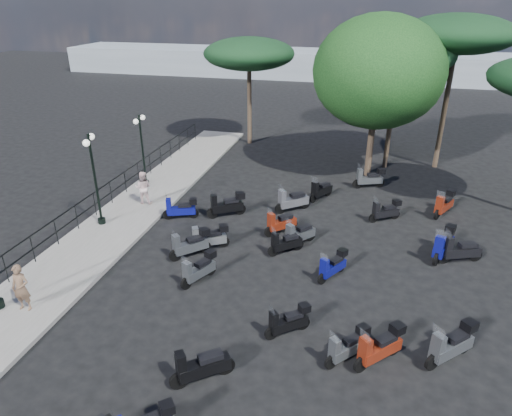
% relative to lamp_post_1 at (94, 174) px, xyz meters
% --- Properties ---
extents(ground, '(120.00, 120.00, 0.00)m').
position_rel_lamp_post_1_xyz_m(ground, '(7.12, -2.83, -2.44)').
color(ground, black).
rests_on(ground, ground).
extents(sidewalk, '(3.00, 30.00, 0.15)m').
position_rel_lamp_post_1_xyz_m(sidewalk, '(0.62, 0.17, -2.36)').
color(sidewalk, slate).
rests_on(sidewalk, ground).
extents(railing, '(0.04, 26.04, 1.10)m').
position_rel_lamp_post_1_xyz_m(railing, '(-0.68, -0.03, -1.54)').
color(railing, black).
rests_on(railing, sidewalk).
extents(lamp_post_1, '(0.60, 1.13, 4.01)m').
position_rel_lamp_post_1_xyz_m(lamp_post_1, '(0.00, 0.00, 0.00)').
color(lamp_post_1, black).
rests_on(lamp_post_1, sidewalk).
extents(lamp_post_2, '(0.32, 1.08, 3.68)m').
position_rel_lamp_post_1_xyz_m(lamp_post_2, '(-0.19, 4.59, -0.19)').
color(lamp_post_2, black).
rests_on(lamp_post_2, sidewalk).
extents(woman, '(0.61, 0.44, 1.58)m').
position_rel_lamp_post_1_xyz_m(woman, '(0.91, -5.92, -1.50)').
color(woman, brown).
rests_on(woman, sidewalk).
extents(pedestrian_far, '(0.88, 0.75, 1.59)m').
position_rel_lamp_post_1_xyz_m(pedestrian_far, '(0.82, 2.41, -1.50)').
color(pedestrian_far, beige).
rests_on(pedestrian_far, sidewalk).
extents(scooter_2, '(0.91, 1.51, 1.30)m').
position_rel_lamp_post_1_xyz_m(scooter_2, '(5.62, -2.92, -1.95)').
color(scooter_2, black).
rests_on(scooter_2, ground).
extents(scooter_3, '(1.32, 1.36, 1.37)m').
position_rel_lamp_post_1_xyz_m(scooter_3, '(4.70, -1.41, -1.92)').
color(scooter_3, black).
rests_on(scooter_3, ground).
extents(scooter_4, '(1.54, 0.79, 1.28)m').
position_rel_lamp_post_1_xyz_m(scooter_4, '(3.06, 1.55, -1.96)').
color(scooter_4, black).
rests_on(scooter_4, ground).
extents(scooter_5, '(1.62, 1.16, 1.46)m').
position_rel_lamp_post_1_xyz_m(scooter_5, '(4.98, 2.30, -1.89)').
color(scooter_5, black).
rests_on(scooter_5, ground).
extents(scooter_8, '(1.47, 1.18, 1.41)m').
position_rel_lamp_post_1_xyz_m(scooter_8, '(7.31, -7.23, -1.95)').
color(scooter_8, black).
rests_on(scooter_8, ground).
extents(scooter_9, '(1.48, 1.00, 1.31)m').
position_rel_lamp_post_1_xyz_m(scooter_9, '(5.21, -0.69, -1.94)').
color(scooter_9, black).
rests_on(scooter_9, ground).
extents(scooter_10, '(1.20, 1.31, 1.33)m').
position_rel_lamp_post_1_xyz_m(scooter_10, '(7.67, 1.30, -1.98)').
color(scooter_10, black).
rests_on(scooter_10, ground).
extents(scooter_11, '(1.48, 1.30, 1.48)m').
position_rel_lamp_post_1_xyz_m(scooter_11, '(7.75, 3.56, -1.93)').
color(scooter_11, black).
rests_on(scooter_11, ground).
extents(scooter_14, '(1.25, 1.07, 1.20)m').
position_rel_lamp_post_1_xyz_m(scooter_14, '(9.16, -4.86, -1.99)').
color(scooter_14, black).
rests_on(scooter_14, ground).
extents(scooter_15, '(1.26, 1.09, 1.25)m').
position_rel_lamp_post_1_xyz_m(scooter_15, '(8.17, -0.27, -2.00)').
color(scooter_15, black).
rests_on(scooter_15, ground).
extents(scooter_16, '(1.15, 1.39, 1.35)m').
position_rel_lamp_post_1_xyz_m(scooter_16, '(8.59, 0.50, -1.97)').
color(scooter_16, black).
rests_on(scooter_16, ground).
extents(scooter_17, '(0.98, 1.49, 1.33)m').
position_rel_lamp_post_1_xyz_m(scooter_17, '(8.87, 5.27, -1.98)').
color(scooter_17, black).
rests_on(scooter_17, ground).
extents(scooter_19, '(1.15, 1.23, 1.22)m').
position_rel_lamp_post_1_xyz_m(scooter_19, '(10.93, -5.51, -1.98)').
color(scooter_19, black).
rests_on(scooter_19, ground).
extents(scooter_20, '(1.32, 1.36, 1.38)m').
position_rel_lamp_post_1_xyz_m(scooter_20, '(11.78, -5.39, -1.92)').
color(scooter_20, black).
rests_on(scooter_20, ground).
extents(scooter_21, '(0.94, 1.38, 1.22)m').
position_rel_lamp_post_1_xyz_m(scooter_21, '(10.13, -1.51, -1.98)').
color(scooter_21, black).
rests_on(scooter_21, ground).
extents(scooter_22, '(1.37, 0.99, 1.24)m').
position_rel_lamp_post_1_xyz_m(scooter_22, '(11.95, 3.62, -1.97)').
color(scooter_22, black).
rests_on(scooter_22, ground).
extents(scooter_23, '(1.62, 0.86, 1.35)m').
position_rel_lamp_post_1_xyz_m(scooter_23, '(11.15, 7.40, -1.93)').
color(scooter_23, black).
rests_on(scooter_23, ground).
extents(scooter_26, '(1.41, 1.38, 1.43)m').
position_rel_lamp_post_1_xyz_m(scooter_26, '(13.67, -4.83, -1.90)').
color(scooter_26, black).
rests_on(scooter_26, ground).
extents(scooter_27, '(1.70, 0.88, 1.42)m').
position_rel_lamp_post_1_xyz_m(scooter_27, '(14.64, 0.69, -1.95)').
color(scooter_27, black).
rests_on(scooter_27, ground).
extents(scooter_28, '(0.97, 1.75, 1.48)m').
position_rel_lamp_post_1_xyz_m(scooter_28, '(14.08, 0.91, -1.88)').
color(scooter_28, black).
rests_on(scooter_28, ground).
extents(scooter_29, '(1.02, 1.57, 1.37)m').
position_rel_lamp_post_1_xyz_m(scooter_29, '(14.54, 4.90, -1.92)').
color(scooter_29, black).
rests_on(scooter_29, ground).
extents(broadleaf_tree, '(6.74, 6.74, 8.47)m').
position_rel_lamp_post_1_xyz_m(broadleaf_tree, '(11.01, 9.26, 3.16)').
color(broadleaf_tree, '#38281E').
rests_on(broadleaf_tree, ground).
extents(pine_0, '(5.92, 5.92, 7.32)m').
position_rel_lamp_post_1_xyz_m(pine_0, '(11.97, 10.88, 3.82)').
color(pine_0, '#38281E').
rests_on(pine_0, ground).
extents(pine_1, '(5.91, 5.91, 8.37)m').
position_rel_lamp_post_1_xyz_m(pine_1, '(14.82, 11.63, 4.87)').
color(pine_1, '#38281E').
rests_on(pine_1, ground).
extents(pine_2, '(5.77, 5.77, 6.83)m').
position_rel_lamp_post_1_xyz_m(pine_2, '(3.03, 13.52, 3.36)').
color(pine_2, '#38281E').
rests_on(pine_2, ground).
extents(distant_hills, '(70.00, 8.00, 3.00)m').
position_rel_lamp_post_1_xyz_m(distant_hills, '(7.12, 42.17, -0.94)').
color(distant_hills, gray).
rests_on(distant_hills, ground).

